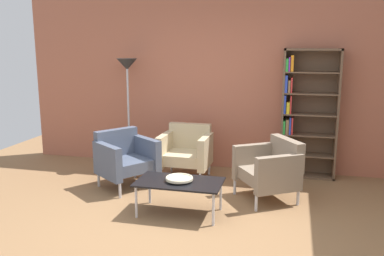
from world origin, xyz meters
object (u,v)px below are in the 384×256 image
at_px(armchair_spare_guest, 186,150).
at_px(floor_lamp_torchiere, 127,77).
at_px(bookshelf_tall, 304,115).
at_px(armchair_by_bookshelf, 271,168).
at_px(decorative_bowl, 179,178).
at_px(armchair_near_window, 125,157).
at_px(coffee_table_low, 179,184).

relative_size(armchair_spare_guest, floor_lamp_torchiere, 0.45).
relative_size(bookshelf_tall, armchair_spare_guest, 2.44).
bearing_deg(bookshelf_tall, armchair_by_bookshelf, -110.35).
bearing_deg(armchair_by_bookshelf, decorative_bowl, -86.88).
distance_m(armchair_near_window, armchair_by_bookshelf, 2.00).
height_order(coffee_table_low, decorative_bowl, decorative_bowl).
relative_size(coffee_table_low, decorative_bowl, 3.12).
relative_size(decorative_bowl, armchair_near_window, 0.34).
xyz_separation_m(armchair_spare_guest, armchair_near_window, (-0.73, -0.58, 0.00)).
bearing_deg(armchair_by_bookshelf, armchair_spare_guest, -148.27).
distance_m(coffee_table_low, armchair_spare_guest, 1.36).
distance_m(bookshelf_tall, floor_lamp_torchiere, 2.77).
xyz_separation_m(bookshelf_tall, decorative_bowl, (-1.41, -1.83, -0.50)).
xyz_separation_m(coffee_table_low, armchair_by_bookshelf, (1.00, 0.74, 0.05)).
bearing_deg(armchair_near_window, decorative_bowl, -91.05).
bearing_deg(coffee_table_low, floor_lamp_torchiere, 128.01).
distance_m(armchair_by_bookshelf, floor_lamp_torchiere, 2.70).
bearing_deg(armchair_near_window, coffee_table_low, -91.05).
bearing_deg(coffee_table_low, decorative_bowl, 0.00).
bearing_deg(floor_lamp_torchiere, armchair_spare_guest, -18.00).
relative_size(decorative_bowl, floor_lamp_torchiere, 0.18).
bearing_deg(armchair_spare_guest, armchair_near_window, -140.68).
bearing_deg(floor_lamp_torchiere, coffee_table_low, -51.99).
distance_m(coffee_table_low, armchair_near_window, 1.25).
bearing_deg(armchair_by_bookshelf, armchair_near_window, -123.61).
height_order(bookshelf_tall, coffee_table_low, bookshelf_tall).
bearing_deg(floor_lamp_torchiere, armchair_by_bookshelf, -22.02).
xyz_separation_m(bookshelf_tall, armchair_near_window, (-2.41, -1.08, -0.52)).
relative_size(armchair_near_window, floor_lamp_torchiere, 0.54).
height_order(armchair_spare_guest, floor_lamp_torchiere, floor_lamp_torchiere).
height_order(coffee_table_low, armchair_spare_guest, armchair_spare_guest).
distance_m(bookshelf_tall, decorative_bowl, 2.37).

